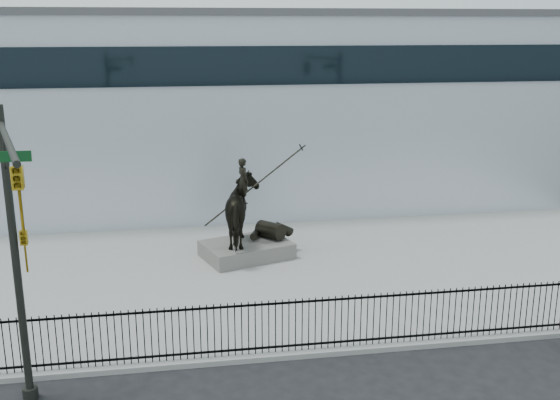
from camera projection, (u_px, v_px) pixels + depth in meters
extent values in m
plane|color=black|center=(319.00, 378.00, 16.52)|extent=(120.00, 120.00, 0.00)
cube|color=#959592|center=(276.00, 275.00, 23.17)|extent=(30.00, 12.00, 0.15)
cube|color=silver|center=(237.00, 106.00, 34.42)|extent=(44.00, 14.00, 9.00)
cube|color=black|center=(309.00, 344.00, 17.63)|extent=(22.00, 0.05, 0.05)
cube|color=black|center=(310.00, 301.00, 17.31)|extent=(22.00, 0.05, 0.05)
cube|color=black|center=(309.00, 324.00, 17.48)|extent=(22.00, 0.03, 1.50)
cube|color=#625F5A|center=(247.00, 250.00, 24.63)|extent=(3.64, 3.03, 0.59)
imported|color=black|center=(246.00, 210.00, 24.23)|extent=(2.79, 3.01, 2.49)
imported|color=black|center=(243.00, 181.00, 23.89)|extent=(0.58, 0.71, 1.68)
cylinder|color=black|center=(254.00, 186.00, 24.16)|extent=(3.82, 1.32, 2.53)
cylinder|color=black|center=(30.00, 393.00, 15.56)|extent=(0.36, 0.36, 0.30)
cylinder|color=black|center=(16.00, 261.00, 14.70)|extent=(0.18, 0.18, 7.00)
cylinder|color=black|center=(7.00, 139.00, 11.97)|extent=(1.47, 4.84, 0.12)
imported|color=#BB9414|center=(20.00, 200.00, 10.20)|extent=(0.18, 0.22, 1.10)
imported|color=#BB9414|center=(25.00, 252.00, 14.68)|extent=(0.16, 0.20, 1.00)
cube|color=#0C3F19|center=(8.00, 157.00, 12.94)|extent=(0.90, 0.03, 0.22)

